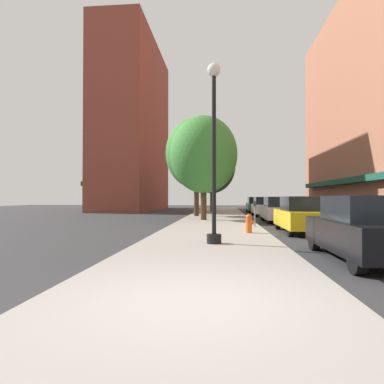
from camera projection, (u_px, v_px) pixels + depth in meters
The scene contains 14 objects.
ground_plane at pixel (275, 221), 22.30m from camera, with size 90.00×90.00×0.00m, color #2D2D30.
sidewalk_slab at pixel (216, 219), 23.66m from camera, with size 4.80×50.00×0.12m, color gray.
building_far_background at pixel (134, 127), 42.77m from camera, with size 6.80×18.00×21.56m.
lamppost at pixel (214, 149), 10.72m from camera, with size 0.48×0.48×5.90m.
fire_hydrant at pixel (249, 223), 13.85m from camera, with size 0.33×0.26×0.79m.
parking_meter_near at pixel (255, 211), 16.49m from camera, with size 0.14×0.09×1.31m.
tree_near at pixel (212, 167), 33.94m from camera, with size 4.82×4.82×7.47m.
tree_mid at pixel (196, 153), 26.59m from camera, with size 4.99×4.99×7.94m.
tree_far at pixel (204, 155), 21.99m from camera, with size 4.52×4.52×6.98m.
car_black at pixel (364, 229), 8.33m from camera, with size 1.80×4.30×1.66m.
car_yellow at pixel (301, 215), 14.95m from camera, with size 1.80×4.30×1.66m.
car_silver at pixel (278, 210), 21.17m from camera, with size 1.80×4.30×1.66m.
car_white at pixel (264, 207), 28.38m from camera, with size 1.80×4.30×1.66m.
car_green at pixel (256, 205), 35.30m from camera, with size 1.80×4.30×1.66m.
Camera 1 is at (0.42, -4.75, 1.62)m, focal length 30.73 mm.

